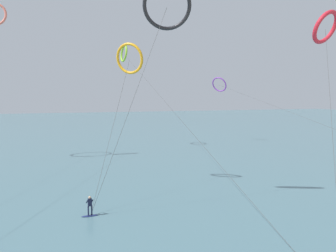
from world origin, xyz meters
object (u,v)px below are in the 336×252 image
surfer_navy (90,207)px  kite_violet (220,85)px  kite_amber (130,59)px  kite_charcoal (167,6)px  kite_lime (124,53)px  kite_crimson (325,27)px

surfer_navy → kite_violet: 48.13m
kite_amber → kite_charcoal: kite_charcoal is taller
kite_charcoal → kite_amber: bearing=-57.0°
surfer_navy → kite_lime: (10.26, 33.53, 17.29)m
kite_crimson → kite_violet: bearing=-117.4°
kite_crimson → kite_lime: kite_lime is taller
surfer_navy → kite_violet: bearing=41.4°
surfer_navy → kite_charcoal: kite_charcoal is taller
kite_amber → kite_lime: size_ratio=0.32×
kite_violet → kite_crimson: kite_crimson is taller
surfer_navy → kite_amber: 16.20m
kite_violet → kite_lime: 21.87m
kite_amber → kite_lime: (4.97, 25.79, 4.08)m
kite_crimson → kite_lime: size_ratio=0.38×
kite_amber → kite_violet: 37.45m
surfer_navy → kite_lime: bearing=66.6°
surfer_navy → kite_lime: size_ratio=0.03×
kite_crimson → kite_lime: bearing=-84.0°
kite_crimson → kite_charcoal: bearing=-19.5°
kite_amber → kite_charcoal: size_ratio=0.80×
kite_amber → kite_lime: 26.58m
kite_violet → surfer_navy: bearing=107.4°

